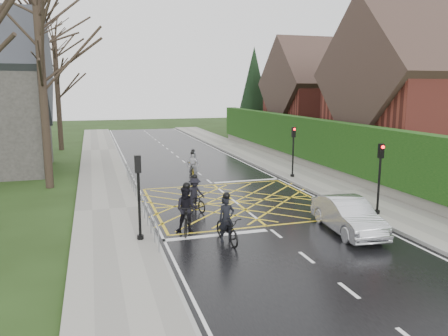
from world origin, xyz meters
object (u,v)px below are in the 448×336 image
cyclist_rear (227,226)px  cyclist_front (193,168)px  cyclist_mid (195,197)px  cyclist_back (187,214)px  cyclist_lead (193,166)px  car (348,215)px

cyclist_rear → cyclist_front: (1.42, 11.85, 0.01)m
cyclist_front → cyclist_mid: bearing=-78.7°
cyclist_mid → cyclist_front: (1.57, 7.39, -0.00)m
cyclist_back → cyclist_lead: bearing=94.7°
cyclist_mid → cyclist_lead: bearing=59.6°
cyclist_back → cyclist_mid: cyclist_back is taller
cyclist_mid → cyclist_front: 7.56m
cyclist_rear → car: cyclist_rear is taller
cyclist_back → cyclist_mid: 3.18m
cyclist_mid → cyclist_lead: 8.43m
cyclist_mid → cyclist_front: bearing=60.0°
cyclist_back → cyclist_lead: cyclist_back is taller
car → cyclist_mid: bearing=141.7°
cyclist_rear → cyclist_back: (-1.16, 1.45, 0.15)m
cyclist_rear → cyclist_front: bearing=77.0°
cyclist_front → car: cyclist_front is taller
cyclist_rear → car: (4.81, -0.30, 0.07)m
cyclist_mid → cyclist_front: size_ratio=1.08×
cyclist_lead → cyclist_rear: bearing=-83.0°
cyclist_rear → cyclist_back: size_ratio=0.95×
cyclist_rear → cyclist_lead: (1.67, 12.69, -0.03)m
cyclist_rear → cyclist_lead: bearing=76.4°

